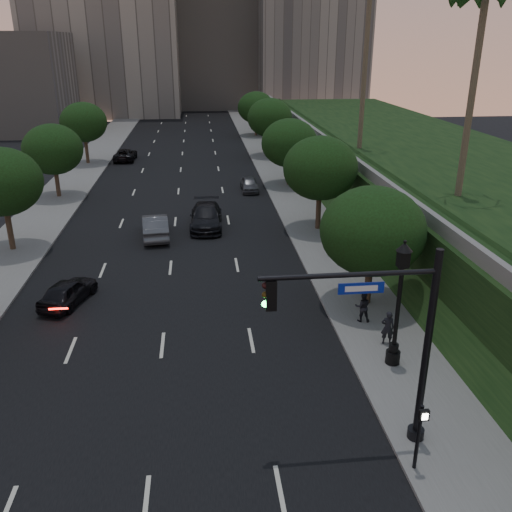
{
  "coord_description": "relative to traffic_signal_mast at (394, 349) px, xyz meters",
  "views": [
    {
      "loc": [
        1.94,
        -16.39,
        12.67
      ],
      "look_at": [
        4.36,
        6.36,
        3.6
      ],
      "focal_mm": 38.0,
      "sensor_mm": 36.0,
      "label": 1
    }
  ],
  "objects": [
    {
      "name": "sedan_far_left",
      "position": [
        -14.18,
        48.79,
        -3.0
      ],
      "size": [
        2.37,
        4.89,
        1.34
      ],
      "primitive_type": "imported",
      "rotation": [
        0.0,
        0.0,
        3.11
      ],
      "color": "black",
      "rests_on": "ground"
    },
    {
      "name": "sedan_far_right",
      "position": [
        -1.36,
        33.7,
        -3.03
      ],
      "size": [
        1.53,
        3.79,
        1.29
      ],
      "primitive_type": "imported",
      "rotation": [
        0.0,
        0.0,
        -0.0
      ],
      "color": "#4C4D52",
      "rests_on": "ground"
    },
    {
      "name": "tree_right_e",
      "position": [
        2.49,
        64.2,
        0.35
      ],
      "size": [
        5.2,
        5.2,
        6.24
      ],
      "color": "#38281C",
      "rests_on": "ground"
    },
    {
      "name": "office_block_mid",
      "position": [
        -1.81,
        104.2,
        9.33
      ],
      "size": [
        22.0,
        18.0,
        26.0
      ],
      "primitive_type": "cube",
      "color": "gray",
      "rests_on": "ground"
    },
    {
      "name": "road_surface",
      "position": [
        -7.81,
        32.2,
        -3.66
      ],
      "size": [
        16.0,
        140.0,
        0.02
      ],
      "primitive_type": "cube",
      "color": "black",
      "rests_on": "ground"
    },
    {
      "name": "office_block_left",
      "position": [
        -21.81,
        94.2,
        12.33
      ],
      "size": [
        26.0,
        20.0,
        32.0
      ],
      "primitive_type": "cube",
      "color": "gray",
      "rests_on": "ground"
    },
    {
      "name": "office_block_filler",
      "position": [
        -33.81,
        72.2,
        3.33
      ],
      "size": [
        18.0,
        16.0,
        14.0
      ],
      "primitive_type": "cube",
      "color": "gray",
      "rests_on": "ground"
    },
    {
      "name": "parapet_wall",
      "position": [
        5.69,
        30.2,
        0.68
      ],
      "size": [
        0.35,
        90.0,
        0.7
      ],
      "primitive_type": "cube",
      "color": "slate",
      "rests_on": "embankment"
    },
    {
      "name": "street_lamp",
      "position": [
        1.87,
        4.54,
        -1.04
      ],
      "size": [
        0.64,
        0.64,
        5.62
      ],
      "color": "black",
      "rests_on": "ground"
    },
    {
      "name": "ground",
      "position": [
        -7.81,
        2.2,
        -3.67
      ],
      "size": [
        160.0,
        160.0,
        0.0
      ],
      "primitive_type": "plane",
      "color": "black",
      "rests_on": "ground"
    },
    {
      "name": "sedan_near_left",
      "position": [
        -12.85,
        11.98,
        -3.0
      ],
      "size": [
        2.76,
        4.25,
        1.35
      ],
      "primitive_type": "imported",
      "rotation": [
        0.0,
        0.0,
        2.82
      ],
      "color": "black",
      "rests_on": "ground"
    },
    {
      "name": "tree_left_c",
      "position": [
        -18.11,
        33.2,
        0.53
      ],
      "size": [
        5.0,
        5.0,
        6.34
      ],
      "color": "#38281C",
      "rests_on": "ground"
    },
    {
      "name": "tree_right_d",
      "position": [
        2.49,
        49.2,
        0.84
      ],
      "size": [
        5.2,
        5.2,
        6.74
      ],
      "color": "#38281C",
      "rests_on": "ground"
    },
    {
      "name": "tree_right_c",
      "position": [
        2.49,
        35.2,
        0.35
      ],
      "size": [
        5.2,
        5.2,
        6.24
      ],
      "color": "#38281C",
      "rests_on": "ground"
    },
    {
      "name": "tree_right_a",
      "position": [
        2.49,
        10.2,
        0.35
      ],
      "size": [
        5.2,
        5.2,
        6.24
      ],
      "color": "#38281C",
      "rests_on": "ground"
    },
    {
      "name": "pedestrian_b",
      "position": [
        1.64,
        8.24,
        -2.76
      ],
      "size": [
        0.81,
        0.67,
        1.53
      ],
      "primitive_type": "imported",
      "rotation": [
        0.0,
        0.0,
        3.01
      ],
      "color": "black",
      "rests_on": "sidewalk_right"
    },
    {
      "name": "pedestrian_c",
      "position": [
        2.34,
        16.94,
        -2.56
      ],
      "size": [
        1.19,
        0.63,
        1.92
      ],
      "primitive_type": "imported",
      "rotation": [
        0.0,
        0.0,
        3.29
      ],
      "color": "black",
      "rests_on": "sidewalk_right"
    },
    {
      "name": "sedan_near_right",
      "position": [
        -5.48,
        23.69,
        -2.86
      ],
      "size": [
        2.49,
        5.68,
        1.63
      ],
      "primitive_type": "imported",
      "rotation": [
        0.0,
        0.0,
        -0.04
      ],
      "color": "black",
      "rests_on": "ground"
    },
    {
      "name": "tree_left_d",
      "position": [
        -18.11,
        47.2,
        0.9
      ],
      "size": [
        5.0,
        5.0,
        6.71
      ],
      "color": "#38281C",
      "rests_on": "ground"
    },
    {
      "name": "office_block_right",
      "position": [
        16.19,
        98.2,
        14.33
      ],
      "size": [
        20.0,
        22.0,
        36.0
      ],
      "primitive_type": "cube",
      "color": "gray",
      "rests_on": "ground"
    },
    {
      "name": "traffic_signal_mast",
      "position": [
        0.0,
        0.0,
        0.0
      ],
      "size": [
        5.68,
        0.56,
        7.0
      ],
      "color": "black",
      "rests_on": "ground"
    },
    {
      "name": "sidewalk_left",
      "position": [
        -18.06,
        32.2,
        -3.6
      ],
      "size": [
        4.5,
        140.0,
        0.15
      ],
      "primitive_type": "cube",
      "color": "slate",
      "rests_on": "ground"
    },
    {
      "name": "pedestrian_a",
      "position": [
        2.13,
        6.09,
        -2.73
      ],
      "size": [
        0.65,
        0.49,
        1.58
      ],
      "primitive_type": "imported",
      "rotation": [
        0.0,
        0.0,
        2.92
      ],
      "color": "black",
      "rests_on": "sidewalk_right"
    },
    {
      "name": "embankment",
      "position": [
        14.19,
        30.2,
        -1.67
      ],
      "size": [
        18.0,
        90.0,
        4.0
      ],
      "primitive_type": "cube",
      "color": "black",
      "rests_on": "ground"
    },
    {
      "name": "sedan_mid_left",
      "position": [
        -9.03,
        21.92,
        -2.87
      ],
      "size": [
        2.17,
        5.03,
        1.61
      ],
      "primitive_type": "imported",
      "rotation": [
        0.0,
        0.0,
        3.24
      ],
      "color": "#4D4F53",
      "rests_on": "ground"
    },
    {
      "name": "sidewalk_right",
      "position": [
        2.44,
        32.2,
        -3.6
      ],
      "size": [
        4.5,
        140.0,
        0.15
      ],
      "primitive_type": "cube",
      "color": "slate",
      "rests_on": "ground"
    },
    {
      "name": "tree_right_b",
      "position": [
        2.49,
        22.2,
        0.84
      ],
      "size": [
        5.2,
        5.2,
        6.74
      ],
      "color": "#38281C",
      "rests_on": "ground"
    },
    {
      "name": "tree_left_b",
      "position": [
        -18.11,
        20.2,
        0.9
      ],
      "size": [
        5.0,
        5.0,
        6.71
      ],
      "color": "#38281C",
      "rests_on": "ground"
    },
    {
      "name": "pedestrian_signal",
      "position": [
        0.53,
        -1.41,
        -2.11
      ],
      "size": [
        0.3,
        0.33,
        2.5
      ],
      "color": "black",
      "rests_on": "ground"
    }
  ]
}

